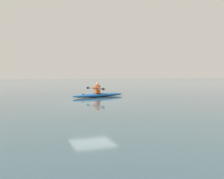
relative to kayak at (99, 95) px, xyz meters
name	(u,v)px	position (x,y,z in m)	size (l,w,h in m)	color
ground_plane	(92,102)	(1.34, 2.97, -0.14)	(160.00, 160.00, 0.00)	#334C56
kayak	(99,95)	(0.00, 0.00, 0.00)	(4.34, 1.94, 0.28)	#1959A5
kayaker	(97,89)	(0.11, 0.04, 0.46)	(0.75, 2.23, 0.78)	#E04C14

